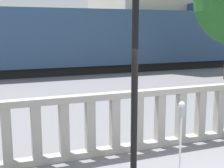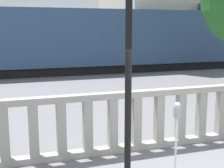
{
  "view_description": "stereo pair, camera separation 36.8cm",
  "coord_description": "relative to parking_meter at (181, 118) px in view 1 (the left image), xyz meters",
  "views": [
    {
      "loc": [
        -3.4,
        -3.93,
        2.86
      ],
      "look_at": [
        -0.57,
        3.47,
        1.43
      ],
      "focal_mm": 50.0,
      "sensor_mm": 36.0,
      "label": 1
    },
    {
      "loc": [
        -3.05,
        -4.06,
        2.86
      ],
      "look_at": [
        -0.57,
        3.47,
        1.43
      ],
      "focal_mm": 50.0,
      "sensor_mm": 36.0,
      "label": 2
    }
  ],
  "objects": [
    {
      "name": "balustrade",
      "position": [
        0.07,
        1.45,
        -0.44
      ],
      "size": [
        14.44,
        0.24,
        1.43
      ],
      "color": "#9E998E",
      "rests_on": "ground"
    },
    {
      "name": "parking_meter",
      "position": [
        0.0,
        0.0,
        0.0
      ],
      "size": [
        0.15,
        0.15,
        1.47
      ],
      "color": "silver",
      "rests_on": "ground"
    },
    {
      "name": "train_near",
      "position": [
        -0.06,
        14.53,
        0.93
      ],
      "size": [
        26.81,
        2.86,
        4.59
      ],
      "color": "black",
      "rests_on": "ground"
    }
  ]
}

